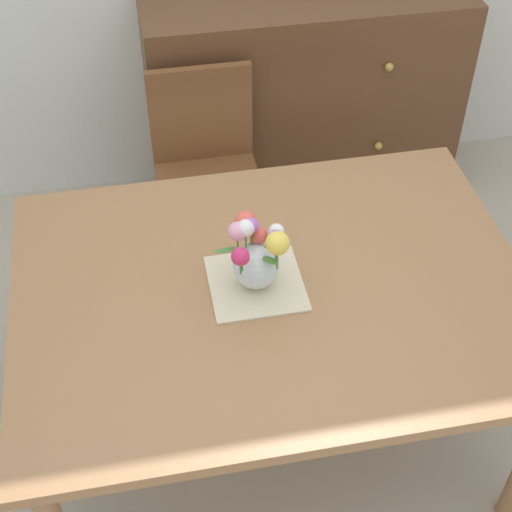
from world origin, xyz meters
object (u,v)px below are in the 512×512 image
object	(u,v)px
dresser	(303,102)
flower_vase	(256,255)
dining_table	(272,302)
chair_far	(206,163)

from	to	relation	value
dresser	flower_vase	distance (m)	1.44
dining_table	dresser	distance (m)	1.40
dining_table	flower_vase	bearing A→B (deg)	167.01
dining_table	chair_far	world-z (taller)	chair_far
chair_far	flower_vase	distance (m)	0.97
dresser	chair_far	bearing A→B (deg)	-141.47
chair_far	dresser	bearing A→B (deg)	-141.47
dining_table	flower_vase	xyz separation A→B (m)	(-0.05, 0.01, 0.20)
flower_vase	dining_table	bearing A→B (deg)	-12.99
chair_far	flower_vase	world-z (taller)	flower_vase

